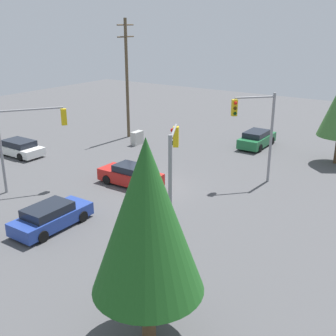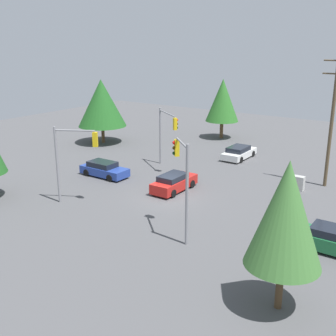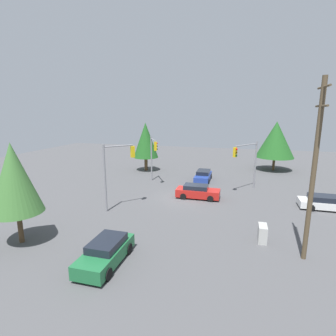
{
  "view_description": "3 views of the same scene",
  "coord_description": "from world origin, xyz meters",
  "px_view_note": "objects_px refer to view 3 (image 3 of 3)",
  "views": [
    {
      "loc": [
        -20.87,
        -15.57,
        10.48
      ],
      "look_at": [
        -1.44,
        -2.35,
        2.27
      ],
      "focal_mm": 45.0,
      "sensor_mm": 36.0,
      "label": 1
    },
    {
      "loc": [
        17.54,
        -25.22,
        11.57
      ],
      "look_at": [
        0.13,
        -0.13,
        2.37
      ],
      "focal_mm": 45.0,
      "sensor_mm": 36.0,
      "label": 2
    },
    {
      "loc": [
        25.67,
        5.36,
        8.88
      ],
      "look_at": [
        -1.12,
        -2.0,
        2.87
      ],
      "focal_mm": 28.0,
      "sensor_mm": 36.0,
      "label": 3
    }
  ],
  "objects_px": {
    "sedan_white": "(326,203)",
    "sedan_red": "(198,192)",
    "traffic_signal_cross": "(153,152)",
    "traffic_signal_aux": "(116,165)",
    "sedan_green": "(106,252)",
    "electrical_cabinet": "(262,233)",
    "sedan_blue": "(203,176)",
    "traffic_signal_main": "(247,158)"
  },
  "relations": [
    {
      "from": "electrical_cabinet",
      "to": "sedan_blue",
      "type": "bearing_deg",
      "value": -157.84
    },
    {
      "from": "sedan_white",
      "to": "traffic_signal_cross",
      "type": "distance_m",
      "value": 19.14
    },
    {
      "from": "sedan_blue",
      "to": "electrical_cabinet",
      "type": "xyz_separation_m",
      "value": [
        15.32,
        6.24,
        -0.06
      ]
    },
    {
      "from": "sedan_white",
      "to": "traffic_signal_cross",
      "type": "height_order",
      "value": "traffic_signal_cross"
    },
    {
      "from": "traffic_signal_cross",
      "to": "sedan_blue",
      "type": "bearing_deg",
      "value": 86.26
    },
    {
      "from": "traffic_signal_aux",
      "to": "electrical_cabinet",
      "type": "bearing_deg",
      "value": -59.97
    },
    {
      "from": "traffic_signal_cross",
      "to": "traffic_signal_aux",
      "type": "bearing_deg",
      "value": -29.79
    },
    {
      "from": "traffic_signal_main",
      "to": "electrical_cabinet",
      "type": "bearing_deg",
      "value": 39.87
    },
    {
      "from": "sedan_blue",
      "to": "traffic_signal_cross",
      "type": "distance_m",
      "value": 7.32
    },
    {
      "from": "traffic_signal_cross",
      "to": "traffic_signal_aux",
      "type": "distance_m",
      "value": 9.58
    },
    {
      "from": "sedan_red",
      "to": "traffic_signal_cross",
      "type": "height_order",
      "value": "traffic_signal_cross"
    },
    {
      "from": "traffic_signal_aux",
      "to": "sedan_blue",
      "type": "bearing_deg",
      "value": 16.91
    },
    {
      "from": "sedan_green",
      "to": "traffic_signal_cross",
      "type": "distance_m",
      "value": 18.46
    },
    {
      "from": "sedan_green",
      "to": "sedan_blue",
      "type": "relative_size",
      "value": 1.0
    },
    {
      "from": "sedan_red",
      "to": "electrical_cabinet",
      "type": "distance_m",
      "value": 9.96
    },
    {
      "from": "sedan_white",
      "to": "electrical_cabinet",
      "type": "relative_size",
      "value": 3.91
    },
    {
      "from": "sedan_red",
      "to": "electrical_cabinet",
      "type": "height_order",
      "value": "sedan_red"
    },
    {
      "from": "sedan_green",
      "to": "sedan_red",
      "type": "relative_size",
      "value": 1.0
    },
    {
      "from": "sedan_green",
      "to": "traffic_signal_aux",
      "type": "height_order",
      "value": "traffic_signal_aux"
    },
    {
      "from": "sedan_white",
      "to": "sedan_blue",
      "type": "relative_size",
      "value": 1.04
    },
    {
      "from": "sedan_red",
      "to": "traffic_signal_aux",
      "type": "bearing_deg",
      "value": -52.7
    },
    {
      "from": "traffic_signal_cross",
      "to": "electrical_cabinet",
      "type": "height_order",
      "value": "traffic_signal_cross"
    },
    {
      "from": "sedan_red",
      "to": "sedan_white",
      "type": "bearing_deg",
      "value": 89.89
    },
    {
      "from": "sedan_green",
      "to": "traffic_signal_main",
      "type": "xyz_separation_m",
      "value": [
        -17.51,
        8.21,
        3.13
      ]
    },
    {
      "from": "sedan_green",
      "to": "traffic_signal_aux",
      "type": "distance_m",
      "value": 9.6
    },
    {
      "from": "sedan_white",
      "to": "sedan_green",
      "type": "height_order",
      "value": "sedan_green"
    },
    {
      "from": "traffic_signal_cross",
      "to": "traffic_signal_aux",
      "type": "height_order",
      "value": "traffic_signal_aux"
    },
    {
      "from": "sedan_blue",
      "to": "traffic_signal_aux",
      "type": "xyz_separation_m",
      "value": [
        12.29,
        -6.21,
        3.49
      ]
    },
    {
      "from": "sedan_white",
      "to": "traffic_signal_main",
      "type": "distance_m",
      "value": 8.8
    },
    {
      "from": "sedan_blue",
      "to": "electrical_cabinet",
      "type": "distance_m",
      "value": 16.55
    },
    {
      "from": "traffic_signal_aux",
      "to": "sedan_white",
      "type": "bearing_deg",
      "value": -31.15
    },
    {
      "from": "sedan_white",
      "to": "traffic_signal_aux",
      "type": "xyz_separation_m",
      "value": [
        5.02,
        -18.55,
        3.51
      ]
    },
    {
      "from": "sedan_green",
      "to": "electrical_cabinet",
      "type": "height_order",
      "value": "sedan_green"
    },
    {
      "from": "sedan_red",
      "to": "traffic_signal_aux",
      "type": "relative_size",
      "value": 0.73
    },
    {
      "from": "sedan_white",
      "to": "sedan_green",
      "type": "relative_size",
      "value": 1.05
    },
    {
      "from": "traffic_signal_aux",
      "to": "traffic_signal_cross",
      "type": "bearing_deg",
      "value": 42.17
    },
    {
      "from": "sedan_green",
      "to": "sedan_red",
      "type": "bearing_deg",
      "value": -104.03
    },
    {
      "from": "sedan_green",
      "to": "sedan_red",
      "type": "xyz_separation_m",
      "value": [
        -13.39,
        3.35,
        -0.02
      ]
    },
    {
      "from": "sedan_white",
      "to": "sedan_red",
      "type": "relative_size",
      "value": 1.04
    },
    {
      "from": "traffic_signal_main",
      "to": "electrical_cabinet",
      "type": "relative_size",
      "value": 4.63
    },
    {
      "from": "sedan_white",
      "to": "traffic_signal_cross",
      "type": "xyz_separation_m",
      "value": [
        -4.56,
        -18.3,
        3.29
      ]
    },
    {
      "from": "sedan_blue",
      "to": "traffic_signal_cross",
      "type": "xyz_separation_m",
      "value": [
        2.71,
        -5.95,
        3.28
      ]
    }
  ]
}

